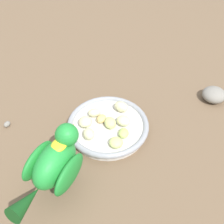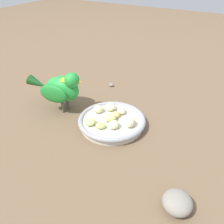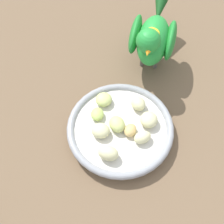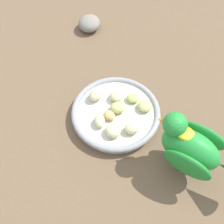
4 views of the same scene
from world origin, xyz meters
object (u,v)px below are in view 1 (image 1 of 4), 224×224
(apple_piece_5, at_px, (101,119))
(apple_piece_8, at_px, (85,122))
(apple_piece_3, at_px, (124,133))
(apple_piece_6, at_px, (123,121))
(rock_large, at_px, (214,95))
(pebble_0, at_px, (7,124))
(feeding_bowl, at_px, (109,127))
(apple_piece_0, at_px, (120,106))
(apple_piece_2, at_px, (116,142))
(apple_piece_4, at_px, (94,113))
(apple_piece_7, at_px, (89,134))
(apple_piece_1, at_px, (110,123))
(parrot, at_px, (54,164))

(apple_piece_5, xyz_separation_m, apple_piece_8, (-0.03, -0.03, 0.00))
(apple_piece_3, relative_size, apple_piece_6, 0.84)
(apple_piece_6, xyz_separation_m, rock_large, (0.16, 0.24, -0.01))
(pebble_0, bearing_deg, feeding_bowl, 30.07)
(apple_piece_3, bearing_deg, apple_piece_0, 128.46)
(apple_piece_0, xyz_separation_m, apple_piece_2, (0.06, -0.11, -0.00))
(apple_piece_4, distance_m, apple_piece_7, 0.08)
(apple_piece_0, height_order, apple_piece_1, apple_piece_0)
(apple_piece_0, relative_size, pebble_0, 2.01)
(apple_piece_8, xyz_separation_m, pebble_0, (-0.19, -0.10, -0.03))
(parrot, bearing_deg, apple_piece_5, -0.90)
(apple_piece_0, distance_m, apple_piece_4, 0.07)
(apple_piece_8, height_order, parrot, parrot)
(parrot, relative_size, pebble_0, 10.89)
(apple_piece_1, height_order, parrot, parrot)
(feeding_bowl, xyz_separation_m, apple_piece_8, (-0.05, -0.03, 0.02))
(apple_piece_1, xyz_separation_m, apple_piece_2, (0.05, -0.04, -0.00))
(apple_piece_0, bearing_deg, apple_piece_1, -79.42)
(apple_piece_4, bearing_deg, feeding_bowl, -8.77)
(apple_piece_4, xyz_separation_m, apple_piece_5, (0.03, -0.01, -0.00))
(apple_piece_4, relative_size, apple_piece_6, 0.94)
(apple_piece_0, distance_m, apple_piece_8, 0.11)
(apple_piece_2, distance_m, apple_piece_8, 0.10)
(apple_piece_0, relative_size, apple_piece_3, 1.30)
(apple_piece_1, height_order, apple_piece_2, apple_piece_1)
(apple_piece_1, distance_m, apple_piece_2, 0.06)
(feeding_bowl, xyz_separation_m, apple_piece_6, (0.03, 0.02, 0.02))
(feeding_bowl, relative_size, apple_piece_0, 5.41)
(apple_piece_8, bearing_deg, feeding_bowl, 33.00)
(parrot, height_order, pebble_0, parrot)
(apple_piece_1, distance_m, parrot, 0.20)
(rock_large, xyz_separation_m, pebble_0, (-0.43, -0.41, -0.01))
(apple_piece_2, relative_size, apple_piece_3, 1.11)
(feeding_bowl, xyz_separation_m, apple_piece_7, (-0.02, -0.06, 0.02))
(feeding_bowl, relative_size, apple_piece_1, 5.85)
(apple_piece_6, distance_m, apple_piece_7, 0.10)
(apple_piece_6, bearing_deg, apple_piece_1, -134.84)
(feeding_bowl, distance_m, rock_large, 0.33)
(apple_piece_1, relative_size, pebble_0, 1.86)
(apple_piece_8, height_order, rock_large, apple_piece_8)
(apple_piece_4, relative_size, apple_piece_8, 0.95)
(apple_piece_1, relative_size, apple_piece_3, 1.20)
(apple_piece_7, bearing_deg, apple_piece_5, 94.85)
(apple_piece_4, bearing_deg, apple_piece_3, -9.24)
(apple_piece_7, relative_size, rock_large, 0.48)
(apple_piece_3, relative_size, apple_piece_8, 0.85)
(apple_piece_7, xyz_separation_m, rock_large, (0.21, 0.33, -0.01))
(apple_piece_5, height_order, rock_large, rock_large)
(apple_piece_0, distance_m, apple_piece_1, 0.07)
(apple_piece_7, bearing_deg, apple_piece_3, 37.11)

